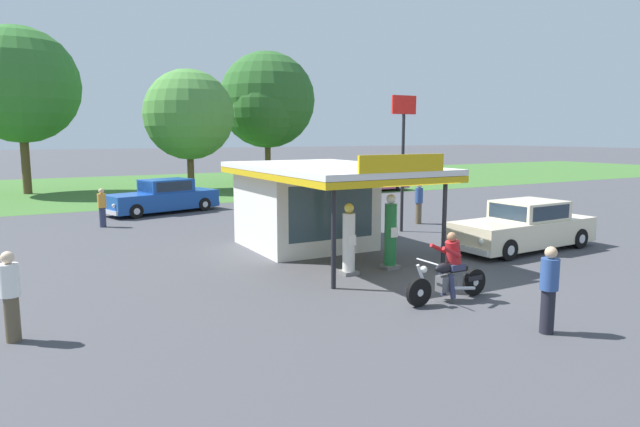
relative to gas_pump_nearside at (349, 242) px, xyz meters
The scene contains 18 objects.
ground_plane 2.12m from the gas_pump_nearside, 45.88° to the right, with size 300.00×300.00×0.00m, color #424247.
grass_verge_strip 28.66m from the gas_pump_nearside, 87.32° to the left, with size 120.00×24.00×0.01m, color #3D6B2D.
service_station_kiosk 3.67m from the gas_pump_nearside, 78.97° to the left, with size 4.39×7.43×3.26m.
gas_pump_nearside is the anchor object (origin of this frame).
gas_pump_offside 1.38m from the gas_pump_nearside, ahead, with size 0.44×0.44×2.11m.
motorcycle_with_rider 3.21m from the gas_pump_nearside, 76.48° to the right, with size 2.32×0.70×1.58m.
featured_classic_sedan 6.81m from the gas_pump_nearside, ahead, with size 5.43×2.18×1.60m.
parked_car_back_row_centre_right 14.53m from the gas_pump_nearside, 96.55° to the left, with size 5.74×3.22×1.62m.
parked_car_back_row_right 22.31m from the gas_pump_nearside, 54.54° to the left, with size 5.25×2.06×1.54m.
parked_car_back_row_far_right 17.25m from the gas_pump_nearside, 68.42° to the left, with size 5.74×3.04×1.50m.
bystander_strolling_foreground 9.13m from the gas_pump_nearside, 39.30° to the left, with size 0.34×0.34×1.77m.
bystander_leaning_by_kiosk 8.00m from the gas_pump_nearside, behind, with size 0.34×0.34×1.68m.
bystander_admiring_sedan 5.66m from the gas_pump_nearside, 80.06° to the right, with size 0.34×0.34×1.68m.
bystander_chatting_near_pumps 12.33m from the gas_pump_nearside, 112.98° to the left, with size 0.34×0.34×1.59m.
tree_oak_distant_spare 30.21m from the gas_pump_nearside, 70.96° to the left, with size 7.58×7.58×10.30m.
tree_oak_left 28.74m from the gas_pump_nearside, 105.07° to the left, with size 7.23×7.23×10.47m.
tree_oak_far_left 24.56m from the gas_pump_nearside, 84.55° to the left, with size 5.98×5.98×8.08m.
roadside_pole_sign 7.53m from the gas_pump_nearside, 41.20° to the left, with size 1.10×0.12×5.23m.
Camera 1 is at (-8.91, -10.79, 3.73)m, focal length 30.47 mm.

